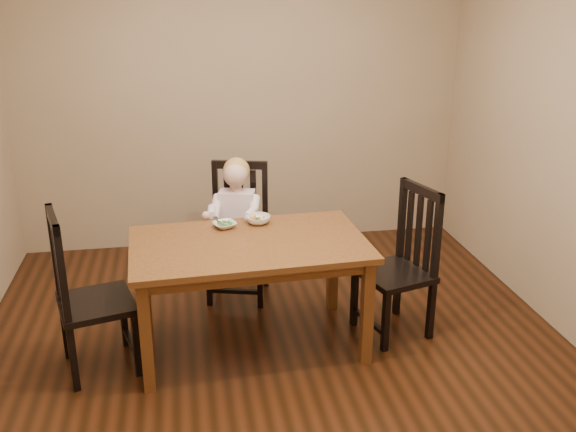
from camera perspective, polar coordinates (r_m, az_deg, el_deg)
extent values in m
cube|color=#3B1B0C|center=(4.41, -1.05, -11.73)|extent=(4.00, 4.00, 0.01)
cube|color=#9D8363|center=(5.82, -4.18, 10.36)|extent=(4.00, 0.01, 2.70)
cube|color=#9D8363|center=(2.04, 7.40, -8.46)|extent=(4.00, 0.01, 2.70)
cube|color=#4F2912|center=(4.14, -3.49, -2.53)|extent=(1.55, 0.98, 0.04)
cube|color=#4F2912|center=(4.16, -3.47, -3.30)|extent=(1.43, 0.86, 0.08)
cube|color=#4F2912|center=(3.92, -12.51, -10.52)|extent=(0.07, 0.07, 0.71)
cube|color=#4F2912|center=(4.12, 7.04, -8.55)|extent=(0.07, 0.07, 0.71)
cube|color=#4F2912|center=(4.60, -12.67, -5.76)|extent=(0.07, 0.07, 0.71)
cube|color=#4F2912|center=(4.77, 3.99, -4.31)|extent=(0.07, 0.07, 0.71)
cube|color=black|center=(4.93, -4.50, -2.43)|extent=(0.54, 0.53, 0.04)
cube|color=black|center=(5.17, -1.97, -4.10)|extent=(0.05, 0.05, 0.42)
cube|color=black|center=(5.22, -6.22, -3.93)|extent=(0.05, 0.05, 0.42)
cube|color=black|center=(4.84, -2.49, -5.87)|extent=(0.05, 0.05, 0.42)
cube|color=black|center=(4.90, -7.03, -5.66)|extent=(0.05, 0.05, 0.42)
cube|color=black|center=(4.97, -2.05, 1.62)|extent=(0.05, 0.05, 0.58)
cube|color=black|center=(5.03, -6.45, 1.73)|extent=(0.05, 0.05, 0.58)
cube|color=black|center=(4.92, -4.34, 4.56)|extent=(0.42, 0.14, 0.06)
cube|color=black|center=(4.99, -3.09, 1.31)|extent=(0.05, 0.03, 0.50)
cube|color=black|center=(5.01, -4.25, 1.35)|extent=(0.05, 0.03, 0.50)
cube|color=black|center=(5.02, -5.40, 1.37)|extent=(0.05, 0.03, 0.50)
cube|color=black|center=(4.18, -16.69, -7.46)|extent=(0.54, 0.56, 0.04)
cube|color=black|center=(4.45, -19.21, -9.44)|extent=(0.05, 0.05, 0.43)
cube|color=black|center=(4.10, -18.54, -11.99)|extent=(0.05, 0.05, 0.43)
cube|color=black|center=(4.48, -14.41, -8.66)|extent=(0.05, 0.05, 0.43)
cube|color=black|center=(4.14, -13.31, -11.11)|extent=(0.05, 0.05, 0.43)
cube|color=black|center=(4.22, -20.05, -2.85)|extent=(0.05, 0.05, 0.60)
cube|color=black|center=(3.85, -19.44, -4.95)|extent=(0.05, 0.05, 0.60)
cube|color=black|center=(3.94, -20.21, -0.30)|extent=(0.15, 0.43, 0.06)
cube|color=black|center=(4.14, -19.87, -3.71)|extent=(0.03, 0.05, 0.51)
cube|color=black|center=(4.05, -19.71, -4.26)|extent=(0.03, 0.05, 0.51)
cube|color=black|center=(3.95, -19.54, -4.83)|extent=(0.03, 0.05, 0.51)
cube|color=black|center=(4.47, 9.38, -5.10)|extent=(0.54, 0.56, 0.04)
cube|color=black|center=(4.53, 12.58, -8.21)|extent=(0.05, 0.05, 0.42)
cube|color=black|center=(4.81, 9.70, -6.30)|extent=(0.05, 0.05, 0.42)
cube|color=black|center=(4.33, 8.67, -9.34)|extent=(0.05, 0.05, 0.42)
cube|color=black|center=(4.62, 5.91, -7.26)|extent=(0.05, 0.05, 0.42)
cube|color=black|center=(4.31, 13.12, -1.78)|extent=(0.05, 0.05, 0.59)
cube|color=black|center=(4.59, 10.09, -0.17)|extent=(0.05, 0.05, 0.59)
cube|color=black|center=(4.36, 11.79, 2.27)|extent=(0.16, 0.43, 0.06)
cube|color=black|center=(4.39, 12.34, -1.76)|extent=(0.03, 0.05, 0.51)
cube|color=black|center=(4.46, 11.53, -1.32)|extent=(0.03, 0.05, 0.51)
cube|color=black|center=(4.54, 10.75, -0.90)|extent=(0.03, 0.05, 0.51)
imported|color=white|center=(4.37, -5.66, -0.79)|extent=(0.20, 0.20, 0.04)
imported|color=white|center=(4.43, -2.68, -0.32)|extent=(0.18, 0.18, 0.05)
cube|color=silver|center=(4.34, -6.16, -0.54)|extent=(0.09, 0.11, 0.05)
cube|color=silver|center=(4.34, -6.15, -0.74)|extent=(0.04, 0.05, 0.01)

